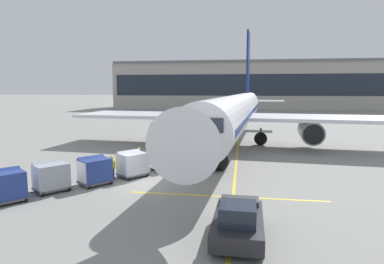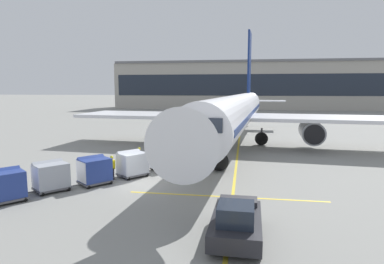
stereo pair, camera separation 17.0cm
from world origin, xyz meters
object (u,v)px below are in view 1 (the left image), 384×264
at_px(belt_loader, 172,158).
at_px(ground_crew_marshaller, 139,156).
at_px(ground_crew_by_loader, 112,166).
at_px(baggage_cart_lead, 132,163).
at_px(ground_crew_by_carts, 179,158).
at_px(pushback_tug, 238,221).
at_px(baggage_cart_third, 51,176).
at_px(baggage_cart_fourth, 5,185).
at_px(safety_cone_engine_keepout, 179,147).
at_px(baggage_cart_second, 94,170).
at_px(parked_airplane, 235,112).

distance_m(belt_loader, ground_crew_marshaller, 2.69).
bearing_deg(ground_crew_marshaller, ground_crew_by_loader, -103.29).
xyz_separation_m(baggage_cart_lead, ground_crew_by_carts, (3.04, 2.33, -0.00)).
distance_m(pushback_tug, ground_crew_marshaller, 14.34).
xyz_separation_m(pushback_tug, ground_crew_marshaller, (-8.16, 11.79, 0.17)).
xyz_separation_m(belt_loader, baggage_cart_third, (-6.30, -7.12, 0.12)).
relative_size(baggage_cart_fourth, pushback_tug, 0.59).
height_order(baggage_cart_lead, ground_crew_marshaller, baggage_cart_lead).
height_order(ground_crew_by_carts, safety_cone_engine_keepout, ground_crew_by_carts).
bearing_deg(baggage_cart_second, baggage_cart_lead, 51.40).
height_order(parked_airplane, baggage_cart_second, parked_airplane).
distance_m(baggage_cart_lead, pushback_tug, 12.15).
bearing_deg(ground_crew_by_loader, baggage_cart_fourth, -127.87).
distance_m(belt_loader, baggage_cart_fourth, 12.16).
distance_m(belt_loader, ground_crew_by_carts, 0.92).
bearing_deg(baggage_cart_second, parked_airplane, 61.91).
height_order(parked_airplane, pushback_tug, parked_airplane).
xyz_separation_m(pushback_tug, ground_crew_by_carts, (-4.83, 11.58, 0.17)).
bearing_deg(safety_cone_engine_keepout, baggage_cart_third, -108.98).
bearing_deg(baggage_cart_third, baggage_cart_fourth, -121.48).
xyz_separation_m(baggage_cart_fourth, ground_crew_by_carts, (8.38, 8.79, -0.00)).
relative_size(baggage_cart_lead, ground_crew_marshaller, 1.51).
distance_m(pushback_tug, ground_crew_by_loader, 12.18).
relative_size(baggage_cart_lead, baggage_cart_third, 1.00).
distance_m(baggage_cart_fourth, ground_crew_by_carts, 12.15).
relative_size(baggage_cart_second, ground_crew_marshaller, 1.51).
bearing_deg(belt_loader, baggage_cart_second, -128.69).
distance_m(pushback_tug, ground_crew_by_carts, 12.55).
distance_m(baggage_cart_third, pushback_tug, 12.86).
xyz_separation_m(baggage_cart_fourth, ground_crew_marshaller, (5.05, 9.00, -0.00)).
xyz_separation_m(baggage_cart_third, ground_crew_by_loader, (2.80, 3.11, -0.00)).
bearing_deg(baggage_cart_second, belt_loader, 51.31).
bearing_deg(baggage_cart_fourth, ground_crew_marshaller, 60.69).
xyz_separation_m(baggage_cart_second, pushback_tug, (9.74, -6.91, -0.17)).
relative_size(baggage_cart_third, ground_crew_by_loader, 1.51).
xyz_separation_m(baggage_cart_second, ground_crew_marshaller, (1.58, 4.87, -0.00)).
relative_size(parked_airplane, pushback_tug, 10.57).
bearing_deg(ground_crew_by_carts, baggage_cart_third, -137.00).
bearing_deg(baggage_cart_lead, ground_crew_marshaller, 96.34).
distance_m(baggage_cart_second, ground_crew_by_carts, 6.78).
bearing_deg(baggage_cart_fourth, safety_cone_engine_keepout, 69.25).
distance_m(baggage_cart_third, ground_crew_by_loader, 4.19).
bearing_deg(ground_crew_marshaller, baggage_cart_third, -118.55).
xyz_separation_m(baggage_cart_lead, pushback_tug, (7.88, -9.25, -0.17)).
distance_m(parked_airplane, belt_loader, 13.01).
xyz_separation_m(baggage_cart_third, ground_crew_marshaller, (3.65, 6.71, -0.00)).
height_order(baggage_cart_second, baggage_cart_third, same).
bearing_deg(baggage_cart_fourth, pushback_tug, -11.92).
relative_size(baggage_cart_lead, safety_cone_engine_keepout, 4.17).
bearing_deg(ground_crew_by_carts, ground_crew_by_loader, -140.93).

